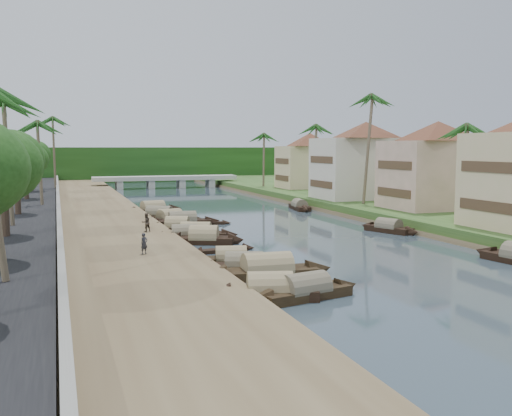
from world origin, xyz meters
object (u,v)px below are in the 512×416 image
object	(u,v)px
bridge	(166,179)
sampan_0	(305,291)
person_near	(144,244)
sampan_1	(270,292)

from	to	relation	value
bridge	sampan_0	distance (m)	84.98
sampan_0	person_near	world-z (taller)	person_near
sampan_1	person_near	size ratio (longest dim) A/B	5.04
sampan_1	person_near	bearing A→B (deg)	129.54
sampan_0	sampan_1	world-z (taller)	sampan_1
person_near	sampan_1	bearing A→B (deg)	-92.26
bridge	sampan_1	xyz separation A→B (m)	(-9.85, -84.08, -1.31)
bridge	person_near	bearing A→B (deg)	-101.46
bridge	sampan_0	bearing A→B (deg)	-95.43
sampan_1	bridge	bearing A→B (deg)	98.17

